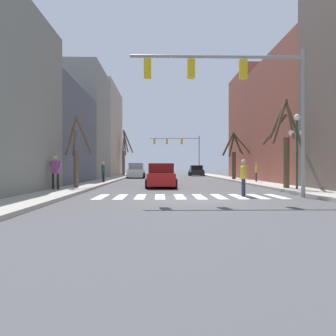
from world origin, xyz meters
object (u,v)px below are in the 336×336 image
Objects in this scene: street_lamp_right_corner at (297,136)px; pedestrian_on_right_sidewalk at (103,170)px; traffic_signal_far at (181,146)px; car_driving_away_lane at (196,171)px; car_parked_right_near at (161,176)px; car_at_intersection at (136,171)px; pedestrian_waiting_at_curb at (256,170)px; street_tree_right_mid at (125,153)px; traffic_signal_near at (240,86)px; street_tree_left_mid at (77,155)px; pedestrian_near_right_corner at (243,175)px; pedestrian_crossing_street at (56,169)px; street_tree_right_near at (285,144)px; car_parked_left_mid at (158,171)px; street_tree_left_near at (234,155)px.

pedestrian_on_right_sidewalk is (-12.17, 8.88, -1.99)m from street_lamp_right_corner.
traffic_signal_far reaches higher than car_driving_away_lane.
car_parked_right_near is 1.02× the size of car_at_intersection.
car_parked_right_near is at bearing 18.26° from pedestrian_on_right_sidewalk.
street_tree_right_mid is at bearing 43.54° from pedestrian_waiting_at_curb.
car_parked_right_near is at bearing 115.31° from traffic_signal_near.
car_at_intersection reaches higher than pedestrian_on_right_sidewalk.
street_lamp_right_corner is 12.92m from street_tree_left_mid.
pedestrian_on_right_sidewalk reaches higher than pedestrian_near_right_corner.
street_tree_right_near is (12.90, 1.06, 1.48)m from pedestrian_crossing_street.
car_parked_right_near is at bearing 18.94° from street_tree_left_mid.
street_tree_right_near is at bearing 66.54° from car_parked_right_near.
traffic_signal_near is 10.75m from street_tree_left_mid.
street_lamp_right_corner reaches higher than pedestrian_waiting_at_curb.
pedestrian_waiting_at_curb is (2.42, -22.47, 0.33)m from car_driving_away_lane.
pedestrian_waiting_at_curb is (12.53, -0.08, -0.03)m from pedestrian_on_right_sidewalk.
car_at_intersection is 2.51× the size of pedestrian_crossing_street.
traffic_signal_near reaches higher than car_parked_right_near.
street_tree_left_mid is 0.84× the size of street_tree_right_near.
traffic_signal_far is 34.14m from street_tree_left_mid.
car_parked_left_mid is 0.67× the size of street_tree_right_mid.
traffic_signal_near is 1.67× the size of street_tree_left_near.
car_parked_left_mid is 20.35m from pedestrian_on_right_sidewalk.
car_parked_left_mid is 7.16m from car_at_intersection.
pedestrian_near_right_corner is at bearing 10.07° from pedestrian_on_right_sidewalk.
traffic_signal_near is 5.53m from street_lamp_right_corner.
car_driving_away_lane is 34.05m from pedestrian_near_right_corner.
street_lamp_right_corner is 9.03m from pedestrian_waiting_at_curb.
pedestrian_on_right_sidewalk is (-4.30, -19.89, 0.28)m from car_parked_left_mid.
traffic_signal_near is 4.05m from pedestrian_near_right_corner.
pedestrian_crossing_street reaches higher than pedestrian_near_right_corner.
pedestrian_crossing_street is (-13.21, -0.09, -1.86)m from street_lamp_right_corner.
street_tree_left_mid is (-12.67, 2.30, -1.01)m from street_lamp_right_corner.
street_tree_right_mid is at bearing -116.80° from car_parked_left_mid.
pedestrian_on_right_sidewalk reaches higher than pedestrian_waiting_at_curb.
traffic_signal_far is 4.78× the size of pedestrian_near_right_corner.
car_driving_away_lane is at bearing 93.78° from street_lamp_right_corner.
car_parked_left_mid is 29.35m from pedestrian_crossing_street.
car_parked_left_mid is 16.22m from street_tree_left_near.
traffic_signal_far is 15.12m from car_at_intersection.
traffic_signal_far is at bearing 137.09° from pedestrian_on_right_sidewalk.
street_tree_left_near reaches higher than street_lamp_right_corner.
traffic_signal_near is at bearing -165.80° from car_at_intersection.
pedestrian_crossing_street reaches higher than car_parked_right_near.
traffic_signal_far reaches higher than street_tree_left_mid.
pedestrian_near_right_corner is at bearing 7.54° from car_parked_left_mid.
traffic_signal_far is 1.88× the size of street_tree_left_mid.
car_parked_right_near is 7.09m from pedestrian_crossing_street.
street_tree_left_near is (3.85, 17.91, -2.50)m from traffic_signal_near.
pedestrian_on_right_sidewalk is at bearing 102.87° from pedestrian_crossing_street.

